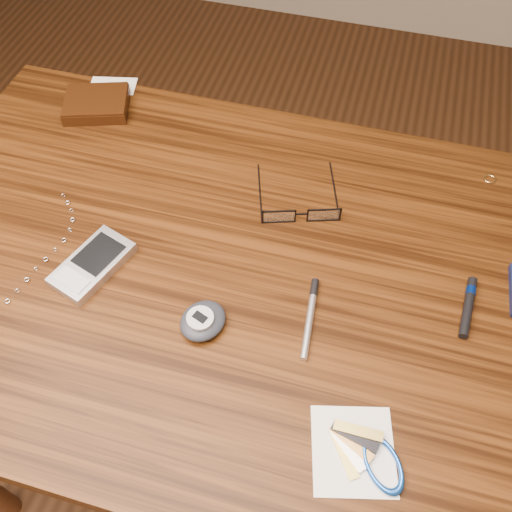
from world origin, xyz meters
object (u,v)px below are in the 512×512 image
Objects in this scene: desk at (219,300)px; silver_pen at (311,312)px; pda_phone at (93,264)px; notepad_keys at (368,456)px; wallet_and_card at (97,103)px; pedometer at (203,321)px; eyeglasses at (301,213)px.

silver_pen is (0.15, -0.05, 0.11)m from desk.
pda_phone is 0.99× the size of notepad_keys.
desk is 0.19m from silver_pen.
wallet_and_card is at bearing 113.88° from pda_phone.
wallet_and_card is at bearing 131.31° from pedometer.
wallet_and_card is at bearing 145.66° from silver_pen.
desk is at bearing -130.55° from eyeglasses.
desk is 0.35m from notepad_keys.
wallet_and_card is 1.04× the size of eyeglasses.
pedometer is 0.15m from silver_pen.
eyeglasses is 1.15× the size of notepad_keys.
eyeglasses is 0.17m from silver_pen.
wallet_and_card is 1.99× the size of pedometer.
desk is 0.42m from wallet_and_card.
notepad_keys is at bearing -25.57° from pedometer.
pda_phone is at bearing 165.59° from pedometer.
wallet_and_card reaches higher than desk.
eyeglasses reaches higher than desk.
eyeglasses is at bearing -20.40° from wallet_and_card.
eyeglasses and pedometer have the same top height.
notepad_keys is 1.09× the size of silver_pen.
wallet_and_card is 1.31× the size of silver_pen.
pedometer is at bearing -48.69° from wallet_and_card.
notepad_keys is (0.24, -0.11, -0.01)m from pedometer.
desk is 0.15m from pedometer.
pedometer is (0.18, -0.05, 0.00)m from pda_phone.
pda_phone is at bearing 159.05° from notepad_keys.
desk is 8.06× the size of silver_pen.
desk is at bearing 18.39° from pda_phone.
desk is at bearing -40.96° from wallet_and_card.
pda_phone is (0.14, -0.32, -0.00)m from wallet_and_card.
eyeglasses reaches higher than notepad_keys.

